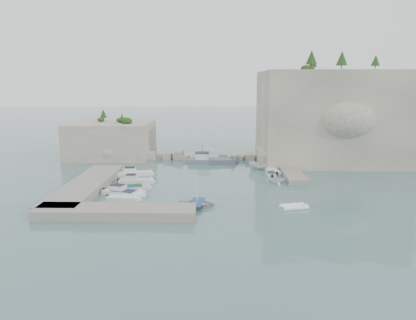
{
  "coord_description": "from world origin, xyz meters",
  "views": [
    {
      "loc": [
        1.45,
        -55.93,
        14.9
      ],
      "look_at": [
        0.0,
        6.0,
        3.0
      ],
      "focal_mm": 35.0,
      "sensor_mm": 36.0,
      "label": 1
    }
  ],
  "objects_px": {
    "rowboat": "(197,206)",
    "tender_east_c": "(272,172)",
    "motorboat_b": "(136,183)",
    "tender_east_d": "(262,169)",
    "motorboat_c": "(133,190)",
    "tender_east_b": "(271,176)",
    "motorboat_a": "(135,175)",
    "motorboat_d": "(124,195)",
    "work_boat": "(212,163)",
    "tender_east_a": "(277,183)",
    "inflatable_dinghy": "(294,208)",
    "motorboat_e": "(124,200)"
  },
  "relations": [
    {
      "from": "motorboat_a",
      "to": "motorboat_e",
      "type": "height_order",
      "value": "motorboat_a"
    },
    {
      "from": "motorboat_a",
      "to": "tender_east_b",
      "type": "height_order",
      "value": "motorboat_a"
    },
    {
      "from": "rowboat",
      "to": "tender_east_c",
      "type": "xyz_separation_m",
      "value": [
        11.74,
        19.18,
        0.0
      ]
    },
    {
      "from": "tender_east_a",
      "to": "work_boat",
      "type": "bearing_deg",
      "value": 30.95
    },
    {
      "from": "motorboat_c",
      "to": "rowboat",
      "type": "height_order",
      "value": "rowboat"
    },
    {
      "from": "rowboat",
      "to": "inflatable_dinghy",
      "type": "distance_m",
      "value": 11.71
    },
    {
      "from": "rowboat",
      "to": "inflatable_dinghy",
      "type": "bearing_deg",
      "value": -85.89
    },
    {
      "from": "tender_east_b",
      "to": "motorboat_e",
      "type": "bearing_deg",
      "value": 124.59
    },
    {
      "from": "tender_east_a",
      "to": "tender_east_c",
      "type": "bearing_deg",
      "value": -5.37
    },
    {
      "from": "motorboat_a",
      "to": "tender_east_d",
      "type": "height_order",
      "value": "tender_east_d"
    },
    {
      "from": "motorboat_b",
      "to": "motorboat_e",
      "type": "distance_m",
      "value": 9.13
    },
    {
      "from": "motorboat_b",
      "to": "tender_east_b",
      "type": "bearing_deg",
      "value": 12.33
    },
    {
      "from": "tender_east_a",
      "to": "work_boat",
      "type": "distance_m",
      "value": 18.08
    },
    {
      "from": "motorboat_d",
      "to": "work_boat",
      "type": "xyz_separation_m",
      "value": [
        11.58,
        21.86,
        0.0
      ]
    },
    {
      "from": "tender_east_c",
      "to": "work_boat",
      "type": "bearing_deg",
      "value": 45.45
    },
    {
      "from": "motorboat_d",
      "to": "tender_east_a",
      "type": "distance_m",
      "value": 22.58
    },
    {
      "from": "tender_east_b",
      "to": "work_boat",
      "type": "distance_m",
      "value": 14.12
    },
    {
      "from": "motorboat_b",
      "to": "work_boat",
      "type": "height_order",
      "value": "work_boat"
    },
    {
      "from": "motorboat_e",
      "to": "rowboat",
      "type": "xyz_separation_m",
      "value": [
        9.55,
        -2.41,
        0.0
      ]
    },
    {
      "from": "inflatable_dinghy",
      "to": "tender_east_c",
      "type": "distance_m",
      "value": 19.62
    },
    {
      "from": "motorboat_b",
      "to": "tender_east_c",
      "type": "height_order",
      "value": "motorboat_b"
    },
    {
      "from": "motorboat_b",
      "to": "tender_east_d",
      "type": "bearing_deg",
      "value": 25.42
    },
    {
      "from": "motorboat_c",
      "to": "motorboat_d",
      "type": "distance_m",
      "value": 2.7
    },
    {
      "from": "motorboat_d",
      "to": "work_boat",
      "type": "distance_m",
      "value": 24.74
    },
    {
      "from": "motorboat_b",
      "to": "work_boat",
      "type": "distance_m",
      "value": 18.92
    },
    {
      "from": "tender_east_d",
      "to": "rowboat",
      "type": "bearing_deg",
      "value": 162.21
    },
    {
      "from": "motorboat_a",
      "to": "work_boat",
      "type": "relative_size",
      "value": 0.63
    },
    {
      "from": "motorboat_c",
      "to": "tender_east_a",
      "type": "bearing_deg",
      "value": -4.93
    },
    {
      "from": "motorboat_b",
      "to": "tender_east_a",
      "type": "bearing_deg",
      "value": -0.75
    },
    {
      "from": "motorboat_b",
      "to": "tender_east_c",
      "type": "bearing_deg",
      "value": 18.28
    },
    {
      "from": "motorboat_a",
      "to": "rowboat",
      "type": "distance_m",
      "value": 20.06
    },
    {
      "from": "motorboat_b",
      "to": "tender_east_d",
      "type": "relative_size",
      "value": 1.22
    },
    {
      "from": "inflatable_dinghy",
      "to": "tender_east_b",
      "type": "distance_m",
      "value": 17.05
    },
    {
      "from": "motorboat_b",
      "to": "inflatable_dinghy",
      "type": "distance_m",
      "value": 24.58
    },
    {
      "from": "tender_east_b",
      "to": "tender_east_a",
      "type": "bearing_deg",
      "value": -177.14
    },
    {
      "from": "inflatable_dinghy",
      "to": "tender_east_d",
      "type": "xyz_separation_m",
      "value": [
        -1.49,
        22.03,
        0.0
      ]
    },
    {
      "from": "rowboat",
      "to": "tender_east_c",
      "type": "relative_size",
      "value": 0.88
    },
    {
      "from": "motorboat_e",
      "to": "tender_east_c",
      "type": "bearing_deg",
      "value": 45.76
    },
    {
      "from": "motorboat_c",
      "to": "tender_east_d",
      "type": "height_order",
      "value": "tender_east_d"
    },
    {
      "from": "motorboat_b",
      "to": "rowboat",
      "type": "bearing_deg",
      "value": -51.07
    },
    {
      "from": "motorboat_c",
      "to": "tender_east_c",
      "type": "xyz_separation_m",
      "value": [
        21.19,
        11.62,
        0.0
      ]
    },
    {
      "from": "motorboat_c",
      "to": "tender_east_b",
      "type": "bearing_deg",
      "value": 7.43
    },
    {
      "from": "motorboat_d",
      "to": "motorboat_e",
      "type": "xyz_separation_m",
      "value": [
        0.62,
        -2.55,
        0.0
      ]
    },
    {
      "from": "inflatable_dinghy",
      "to": "tender_east_c",
      "type": "xyz_separation_m",
      "value": [
        0.04,
        19.62,
        0.0
      ]
    },
    {
      "from": "motorboat_c",
      "to": "motorboat_b",
      "type": "bearing_deg",
      "value": 78.18
    },
    {
      "from": "motorboat_c",
      "to": "tender_east_b",
      "type": "xyz_separation_m",
      "value": [
        20.58,
        9.04,
        0.0
      ]
    },
    {
      "from": "rowboat",
      "to": "work_boat",
      "type": "height_order",
      "value": "work_boat"
    },
    {
      "from": "rowboat",
      "to": "tender_east_b",
      "type": "height_order",
      "value": "rowboat"
    },
    {
      "from": "motorboat_a",
      "to": "motorboat_c",
      "type": "bearing_deg",
      "value": -90.87
    },
    {
      "from": "motorboat_d",
      "to": "inflatable_dinghy",
      "type": "relative_size",
      "value": 1.85
    }
  ]
}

